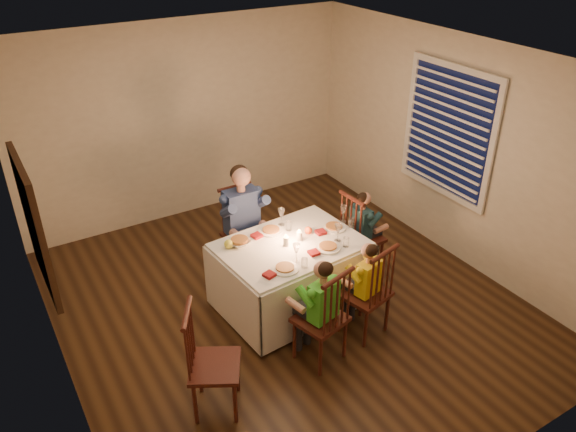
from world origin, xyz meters
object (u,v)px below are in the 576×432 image
chair_near_left (319,356)px  dining_table (290,261)px  serving_bowl (240,242)px  chair_end (359,271)px  child_green (319,356)px  chair_adult (245,270)px  child_yellow (362,330)px  chair_near_right (362,330)px  chair_extra (218,406)px  adult (245,270)px  child_teal (359,271)px

chair_near_left → dining_table: bearing=-117.2°
chair_near_left → serving_bowl: size_ratio=4.69×
chair_end → child_green: 1.53m
chair_adult → child_yellow: bearing=-71.1°
chair_near_right → dining_table: bearing=-76.2°
child_green → chair_adult: bearing=-106.5°
chair_extra → child_yellow: size_ratio=1.01×
chair_end → serving_bowl: bearing=81.3°
chair_extra → serving_bowl: 1.61m
chair_adult → chair_near_left: (-0.07, -1.65, 0.00)m
chair_near_right → serving_bowl: 1.53m
chair_adult → chair_near_right: (0.52, -1.57, 0.00)m
chair_near_left → chair_near_right: same height
chair_adult → adult: 0.00m
serving_bowl → chair_adult: bearing=59.9°
chair_adult → chair_extra: chair_extra is taller
chair_adult → serving_bowl: (-0.32, -0.56, 0.79)m
dining_table → chair_near_left: dining_table is taller
chair_adult → chair_near_left: same height
dining_table → chair_extra: size_ratio=1.48×
child_green → chair_near_right: bearing=174.2°
dining_table → serving_bowl: (-0.45, 0.26, 0.25)m
chair_near_left → chair_end: size_ratio=1.00×
chair_end → child_teal: same height
chair_adult → chair_extra: size_ratio=0.99×
chair_near_left → serving_bowl: bearing=-91.0°
chair_near_left → chair_end: (1.21, 0.94, 0.00)m
chair_near_left → adult: (0.07, 1.65, 0.00)m
child_yellow → chair_near_right: bearing=180.0°
chair_adult → serving_bowl: serving_bowl is taller
chair_adult → adult: size_ratio=0.78×
chair_adult → adult: bearing=0.0°
chair_extra → dining_table: bearing=-25.7°
child_yellow → child_teal: child_yellow is taller
chair_adult → chair_near_right: same height
chair_extra → child_green: bearing=-58.1°
chair_end → child_green: child_green is taller
dining_table → child_yellow: dining_table is taller
chair_end → adult: (-1.14, 0.72, 0.00)m
child_yellow → child_teal: bearing=-140.0°
dining_table → chair_adult: 0.99m
child_green → child_teal: 1.53m
serving_bowl → chair_end: bearing=-6.2°
child_teal → serving_bowl: (-1.46, 0.16, 0.79)m
chair_end → child_teal: size_ratio=1.00×
adult → serving_bowl: 1.02m
dining_table → chair_near_left: bearing=-107.6°
child_green → dining_table: bearing=-117.2°
chair_end → chair_extra: chair_extra is taller
chair_near_right → chair_extra: chair_extra is taller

